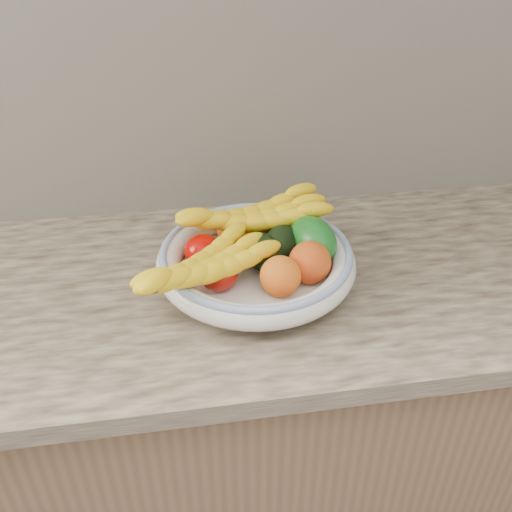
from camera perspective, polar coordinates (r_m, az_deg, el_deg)
The scene contains 14 objects.
kitchen_counter at distance 1.46m, azimuth -0.16°, elevation -15.72°, with size 2.44×0.66×1.40m.
fruit_bowl at distance 1.11m, azimuth 0.00°, elevation -0.49°, with size 0.39×0.39×0.08m.
clementine_back_left at distance 1.20m, azimuth -2.54°, elevation 2.47°, with size 0.06×0.06×0.05m, color #FD5E05.
clementine_back_right at distance 1.21m, azimuth 0.66°, elevation 2.86°, with size 0.05×0.05×0.05m, color orange.
clementine_back_mid at distance 1.17m, azimuth -0.59°, elevation 1.82°, with size 0.05×0.05×0.04m, color orange.
tomato_left at distance 1.12m, azimuth -5.35°, elevation 0.50°, with size 0.07×0.07×0.07m, color #AB0500.
tomato_near_left at distance 1.06m, azimuth -3.77°, elevation -1.71°, with size 0.07×0.07×0.07m, color #A71109.
avocado_center at distance 1.11m, azimuth 0.69°, elevation 0.37°, with size 0.07×0.10×0.07m, color black.
avocado_right at distance 1.14m, azimuth 2.55°, elevation 1.18°, with size 0.07×0.10×0.07m, color black.
green_mango at distance 1.13m, azimuth 5.68°, elevation 1.67°, with size 0.08×0.12×0.09m, color #0F5415.
peach_front at distance 1.04m, azimuth 2.47°, elevation -2.03°, with size 0.08×0.08×0.08m, color orange.
peach_right at distance 1.08m, azimuth 5.40°, elevation -0.64°, with size 0.08×0.08×0.08m, color orange.
banana_bunch_back at distance 1.17m, azimuth -0.32°, elevation 3.60°, with size 0.33×0.12×0.09m, color yellow, non-canonical shape.
banana_bunch_front at distance 1.04m, azimuth -5.16°, elevation -1.42°, with size 0.31×0.12×0.09m, color yellow, non-canonical shape.
Camera 1 is at (-0.14, 0.75, 1.58)m, focal length 40.00 mm.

